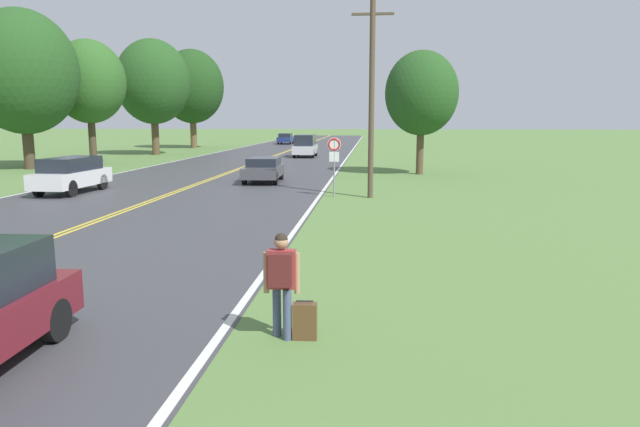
# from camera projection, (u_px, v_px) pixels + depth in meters

# --- Properties ---
(hitchhiker_person) EXTENTS (0.58, 0.42, 1.70)m
(hitchhiker_person) POSITION_uv_depth(u_px,v_px,m) (281.00, 275.00, 8.87)
(hitchhiker_person) COLOR #475175
(hitchhiker_person) RESTS_ON ground
(suitcase) EXTENTS (0.39, 0.21, 0.64)m
(suitcase) POSITION_uv_depth(u_px,v_px,m) (305.00, 321.00, 8.99)
(suitcase) COLOR brown
(suitcase) RESTS_ON ground
(traffic_sign) EXTENTS (0.60, 0.10, 2.65)m
(traffic_sign) POSITION_uv_depth(u_px,v_px,m) (334.00, 152.00, 25.27)
(traffic_sign) COLOR gray
(traffic_sign) RESTS_ON ground
(utility_pole_midground) EXTENTS (1.80, 0.24, 8.43)m
(utility_pole_midground) POSITION_uv_depth(u_px,v_px,m) (372.00, 97.00, 24.61)
(utility_pole_midground) COLOR brown
(utility_pole_midground) RESTS_ON ground
(tree_left_verge) EXTENTS (7.02, 7.02, 11.05)m
(tree_left_verge) POSITION_uv_depth(u_px,v_px,m) (153.00, 82.00, 54.84)
(tree_left_verge) COLOR brown
(tree_left_verge) RESTS_ON ground
(tree_behind_sign) EXTENTS (7.55, 7.55, 11.65)m
(tree_behind_sign) POSITION_uv_depth(u_px,v_px,m) (192.00, 87.00, 67.90)
(tree_behind_sign) COLOR brown
(tree_behind_sign) RESTS_ON ground
(tree_mid_treeline) EXTENTS (4.53, 4.53, 7.65)m
(tree_mid_treeline) POSITION_uv_depth(u_px,v_px,m) (422.00, 93.00, 35.33)
(tree_mid_treeline) COLOR brown
(tree_mid_treeline) RESTS_ON ground
(tree_right_cluster) EXTENTS (7.34, 7.34, 10.86)m
(tree_right_cluster) POSITION_uv_depth(u_px,v_px,m) (22.00, 72.00, 38.84)
(tree_right_cluster) COLOR #473828
(tree_right_cluster) RESTS_ON ground
(tree_far_back) EXTENTS (5.50, 5.50, 9.45)m
(tree_far_back) POSITION_uv_depth(u_px,v_px,m) (89.00, 82.00, 43.51)
(tree_far_back) COLOR #473828
(tree_far_back) RESTS_ON ground
(car_white_suv_approaching) EXTENTS (1.88, 4.56, 1.69)m
(car_white_suv_approaching) POSITION_uv_depth(u_px,v_px,m) (71.00, 174.00, 26.76)
(car_white_suv_approaching) COLOR black
(car_white_suv_approaching) RESTS_ON ground
(car_dark_grey_sedan_mid_near) EXTENTS (2.05, 4.34, 1.34)m
(car_dark_grey_sedan_mid_near) POSITION_uv_depth(u_px,v_px,m) (264.00, 169.00, 31.53)
(car_dark_grey_sedan_mid_near) COLOR black
(car_dark_grey_sedan_mid_near) RESTS_ON ground
(car_silver_van_mid_far) EXTENTS (1.96, 4.59, 2.03)m
(car_silver_van_mid_far) POSITION_uv_depth(u_px,v_px,m) (305.00, 146.00, 52.46)
(car_silver_van_mid_far) COLOR black
(car_silver_van_mid_far) RESTS_ON ground
(car_dark_blue_sedan_receding) EXTENTS (1.97, 4.83, 1.50)m
(car_dark_blue_sedan_receding) POSITION_uv_depth(u_px,v_px,m) (286.00, 138.00, 80.26)
(car_dark_blue_sedan_receding) COLOR black
(car_dark_blue_sedan_receding) RESTS_ON ground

